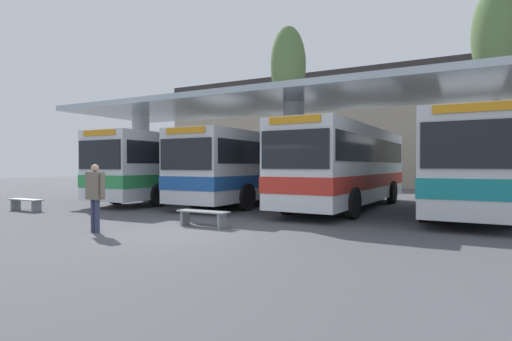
# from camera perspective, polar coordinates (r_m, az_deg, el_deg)

# --- Properties ---
(ground_plane) EXTENTS (100.00, 100.00, 0.00)m
(ground_plane) POSITION_cam_1_polar(r_m,az_deg,el_deg) (10.89, -10.64, -8.70)
(ground_plane) COLOR #4C4C51
(townhouse_backdrop) EXTENTS (40.00, 0.58, 9.68)m
(townhouse_backdrop) POSITION_cam_1_polar(r_m,az_deg,el_deg) (33.19, 16.54, 7.38)
(townhouse_backdrop) COLOR tan
(townhouse_backdrop) RESTS_ON ground_plane
(station_canopy) EXTENTS (22.81, 6.47, 4.74)m
(station_canopy) POSITION_cam_1_polar(r_m,az_deg,el_deg) (17.48, 5.39, 8.21)
(station_canopy) COLOR silver
(station_canopy) RESTS_ON ground_plane
(transit_bus_left_bay) EXTENTS (2.91, 10.85, 3.22)m
(transit_bus_left_bay) POSITION_cam_1_polar(r_m,az_deg,el_deg) (20.97, -10.39, 0.77)
(transit_bus_left_bay) COLOR silver
(transit_bus_left_bay) RESTS_ON ground_plane
(transit_bus_center_bay) EXTENTS (2.77, 11.78, 3.18)m
(transit_bus_center_bay) POSITION_cam_1_polar(r_m,az_deg,el_deg) (19.42, 0.78, 0.74)
(transit_bus_center_bay) COLOR silver
(transit_bus_center_bay) RESTS_ON ground_plane
(transit_bus_right_bay) EXTENTS (2.95, 10.66, 3.31)m
(transit_bus_right_bay) POSITION_cam_1_polar(r_m,az_deg,el_deg) (17.06, 12.93, 0.94)
(transit_bus_right_bay) COLOR silver
(transit_bus_right_bay) RESTS_ON ground_plane
(transit_bus_far_right_bay) EXTENTS (2.88, 11.70, 3.38)m
(transit_bus_far_right_bay) POSITION_cam_1_polar(r_m,az_deg,el_deg) (17.20, 28.36, 0.97)
(transit_bus_far_right_bay) COLOR silver
(transit_bus_far_right_bay) RESTS_ON ground_plane
(waiting_bench_near_pillar) EXTENTS (1.69, 0.44, 0.46)m
(waiting_bench_near_pillar) POSITION_cam_1_polar(r_m,az_deg,el_deg) (18.11, -30.03, -3.93)
(waiting_bench_near_pillar) COLOR gray
(waiting_bench_near_pillar) RESTS_ON ground_plane
(waiting_bench_mid_platform) EXTENTS (1.63, 0.44, 0.46)m
(waiting_bench_mid_platform) POSITION_cam_1_polar(r_m,az_deg,el_deg) (11.77, -7.58, -6.31)
(waiting_bench_mid_platform) COLOR gray
(waiting_bench_mid_platform) RESTS_ON ground_plane
(pedestrian_waiting) EXTENTS (0.67, 0.29, 1.81)m
(pedestrian_waiting) POSITION_cam_1_polar(r_m,az_deg,el_deg) (11.42, -22.00, -2.71)
(pedestrian_waiting) COLOR #333856
(pedestrian_waiting) RESTS_ON ground_plane
(poplar_tree_behind_left) EXTENTS (2.44, 2.44, 11.38)m
(poplar_tree_behind_left) POSITION_cam_1_polar(r_m,az_deg,el_deg) (25.72, 31.12, 15.81)
(poplar_tree_behind_left) COLOR brown
(poplar_tree_behind_left) RESTS_ON ground_plane
(poplar_tree_behind_right) EXTENTS (2.36, 2.36, 11.08)m
(poplar_tree_behind_right) POSITION_cam_1_polar(r_m,az_deg,el_deg) (27.58, 4.62, 14.52)
(poplar_tree_behind_right) COLOR brown
(poplar_tree_behind_right) RESTS_ON ground_plane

